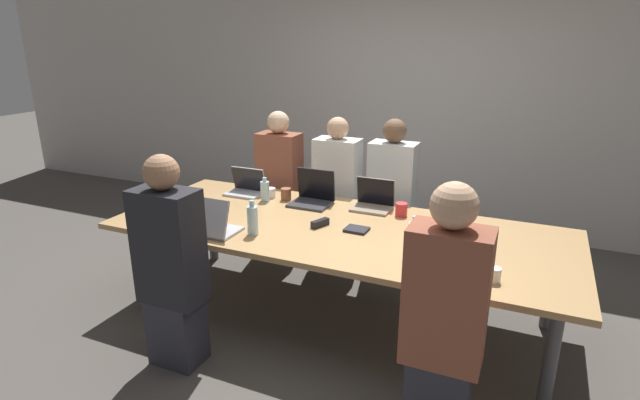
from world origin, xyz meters
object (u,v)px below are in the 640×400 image
object	(u,v)px
person_near_right	(444,320)
cup_near_right	(494,275)
laptop_near_left	(210,224)
person_far_center	(391,199)
laptop_far_midleft	(313,194)
laptop_far_left	(246,186)
person_near_left	(171,267)
bottle_far_left	(265,191)
bottle_near_left	(253,220)
laptop_far_center	(373,200)
person_far_midleft	(337,195)
laptop_near_right	(447,262)
cup_far_midleft	(286,194)
cup_far_left	(271,193)
bottle_near_right	(414,238)
stapler	(320,223)
cup_far_center	(401,210)

from	to	relation	value
person_near_right	cup_near_right	distance (m)	0.49
laptop_near_left	person_far_center	bearing A→B (deg)	-121.84
laptop_far_midleft	laptop_far_left	distance (m)	0.64
person_near_right	person_near_left	bearing A→B (deg)	1.99
bottle_far_left	cup_near_right	xyz separation A→B (m)	(1.90, -0.74, -0.05)
person_near_left	bottle_near_left	bearing A→B (deg)	-114.24
laptop_far_center	person_far_midleft	world-z (taller)	person_far_midleft
person_far_midleft	laptop_near_right	xyz separation A→B (m)	(1.22, -1.33, 0.14)
cup_far_midleft	laptop_far_left	size ratio (longest dim) A/B	0.32
laptop_near_right	cup_near_right	distance (m)	0.27
laptop_far_left	cup_far_left	world-z (taller)	laptop_far_left
bottle_far_left	person_near_right	xyz separation A→B (m)	(1.71, -1.19, -0.13)
laptop_near_left	cup_near_right	bearing A→B (deg)	-178.34
person_far_center	person_far_midleft	world-z (taller)	person_far_center
bottle_near_right	person_near_right	bearing A→B (deg)	-63.25
person_far_midleft	bottle_near_right	distance (m)	1.53
stapler	person_far_midleft	bearing A→B (deg)	126.62
laptop_far_left	bottle_far_left	bearing A→B (deg)	-23.60
person_far_midleft	laptop_near_left	bearing A→B (deg)	-105.73
bottle_near_right	person_far_center	bearing A→B (deg)	111.99
laptop_far_left	person_near_right	distance (m)	2.35
person_far_center	laptop_near_right	bearing A→B (deg)	-62.35
person_near_right	cup_far_left	bearing A→B (deg)	-36.94
laptop_far_center	cup_far_midleft	xyz separation A→B (m)	(-0.74, -0.09, -0.02)
laptop_far_left	person_near_right	xyz separation A→B (m)	(1.96, -1.29, -0.11)
cup_far_midleft	laptop_near_right	bearing A→B (deg)	-29.39
laptop_far_midleft	cup_far_midleft	bearing A→B (deg)	-176.96
bottle_near_left	laptop_near_right	distance (m)	1.34
stapler	bottle_far_left	bearing A→B (deg)	173.68
laptop_far_midleft	bottle_far_left	xyz separation A→B (m)	(-0.39, -0.11, 0.01)
bottle_far_left	person_near_right	distance (m)	2.08
person_far_center	cup_far_center	world-z (taller)	person_far_center
cup_far_midleft	person_near_right	size ratio (longest dim) A/B	0.07
person_near_left	laptop_far_center	xyz separation A→B (m)	(0.85, 1.43, 0.12)
laptop_near_left	cup_far_left	world-z (taller)	laptop_near_left
laptop_near_right	cup_near_right	world-z (taller)	laptop_near_right
person_far_midleft	cup_far_left	bearing A→B (deg)	-130.33
person_near_left	person_far_center	bearing A→B (deg)	-114.79
cup_far_center	laptop_far_midleft	bearing A→B (deg)	179.51
stapler	cup_far_midleft	bearing A→B (deg)	160.74
laptop_far_midleft	cup_far_left	size ratio (longest dim) A/B	3.89
laptop_near_left	cup_near_right	world-z (taller)	laptop_near_left
bottle_far_left	laptop_far_midleft	bearing A→B (deg)	15.05
laptop_near_left	cup_far_left	size ratio (longest dim) A/B	4.20
bottle_near_left	cup_far_left	xyz separation A→B (m)	(-0.30, 0.78, -0.07)
laptop_near_right	stapler	bearing A→B (deg)	-21.85
person_near_left	laptop_near_right	size ratio (longest dim) A/B	4.37
laptop_far_midleft	person_near_right	size ratio (longest dim) A/B	0.23
cup_far_center	laptop_near_right	distance (m)	0.98
laptop_far_center	laptop_near_right	distance (m)	1.19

